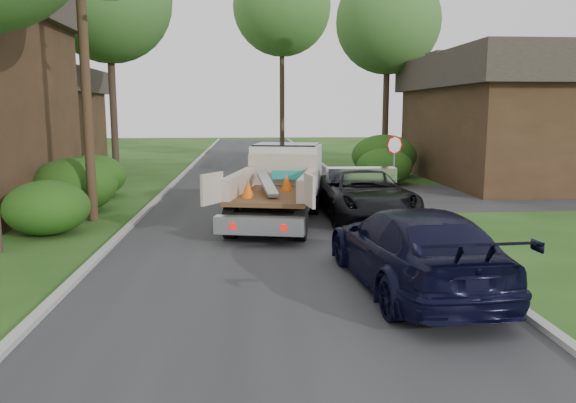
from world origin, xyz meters
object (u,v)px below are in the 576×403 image
(utility_pole, at_px, (85,53))
(tree_center_far, at_px, (282,7))
(black_pickup, at_px, (363,194))
(navy_suv, at_px, (413,249))
(house_right, at_px, (526,116))
(flatbed_truck, at_px, (282,179))
(tree_right_far, at_px, (388,22))
(house_left_far, at_px, (31,117))
(stop_sign, at_px, (394,153))

(utility_pole, height_order, tree_center_far, tree_center_far)
(black_pickup, relative_size, navy_suv, 1.02)
(house_right, relative_size, navy_suv, 2.34)
(utility_pole, distance_m, flatbed_truck, 7.13)
(utility_pole, relative_size, tree_right_far, 0.87)
(navy_suv, bearing_deg, tree_center_far, -93.35)
(tree_right_far, relative_size, black_pickup, 2.03)
(house_left_far, xyz_separation_m, tree_center_far, (15.50, 8.00, 7.93))
(tree_center_far, bearing_deg, tree_right_far, -61.19)
(black_pickup, bearing_deg, tree_right_far, 71.33)
(house_right, bearing_deg, tree_right_far, 132.51)
(tree_center_far, relative_size, flatbed_truck, 2.22)
(navy_suv, bearing_deg, stop_sign, -107.15)
(stop_sign, relative_size, house_right, 0.19)
(house_right, bearing_deg, black_pickup, -136.96)
(house_right, distance_m, tree_center_far, 20.93)
(house_left_far, bearing_deg, black_pickup, -46.06)
(house_left_far, height_order, tree_center_far, tree_center_far)
(tree_right_far, height_order, navy_suv, tree_right_far)
(house_right, height_order, black_pickup, house_right)
(stop_sign, bearing_deg, navy_suv, -102.74)
(stop_sign, bearing_deg, house_left_far, 145.19)
(tree_right_far, height_order, tree_center_far, tree_center_far)
(black_pickup, bearing_deg, house_left_far, 131.34)
(tree_center_far, height_order, flatbed_truck, tree_center_far)
(house_right, height_order, flatbed_truck, house_right)
(stop_sign, distance_m, black_pickup, 4.83)
(flatbed_truck, xyz_separation_m, navy_suv, (2.11, -7.38, -0.47))
(tree_center_far, distance_m, flatbed_truck, 26.97)
(tree_center_far, bearing_deg, navy_suv, -88.94)
(stop_sign, bearing_deg, tree_center_far, 98.66)
(tree_center_far, bearing_deg, black_pickup, -87.48)
(navy_suv, bearing_deg, house_right, -126.63)
(house_left_far, height_order, black_pickup, house_left_far)
(black_pickup, bearing_deg, house_right, 40.44)
(stop_sign, height_order, black_pickup, stop_sign)
(house_left_far, relative_size, black_pickup, 1.33)
(flatbed_truck, xyz_separation_m, black_pickup, (2.62, -0.11, -0.49))
(house_left_far, xyz_separation_m, flatbed_truck, (13.99, -17.12, -1.78))
(stop_sign, relative_size, utility_pole, 0.25)
(stop_sign, bearing_deg, flatbed_truck, -138.82)
(tree_right_far, distance_m, flatbed_truck, 18.16)
(navy_suv, bearing_deg, flatbed_truck, -78.45)
(house_right, bearing_deg, utility_pole, -153.99)
(house_left_far, xyz_separation_m, navy_suv, (16.10, -24.50, -2.25))
(house_left_far, relative_size, tree_center_far, 0.52)
(utility_pole, bearing_deg, flatbed_truck, -0.99)
(stop_sign, distance_m, house_right, 9.37)
(stop_sign, relative_size, flatbed_truck, 0.38)
(utility_pole, bearing_deg, tree_right_far, 49.16)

